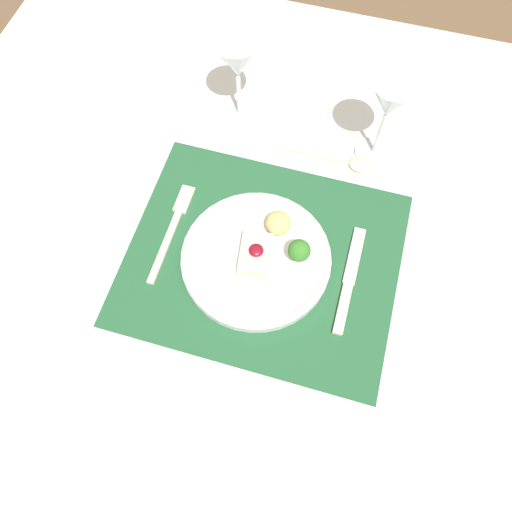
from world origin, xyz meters
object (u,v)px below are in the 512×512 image
(knife, at_px, (348,286))
(wine_glass_near, at_px, (390,103))
(spoon, at_px, (347,161))
(wine_glass_far, at_px, (237,63))
(fork, at_px, (174,226))
(dinner_plate, at_px, (258,257))

(knife, height_order, wine_glass_near, wine_glass_near)
(spoon, distance_m, wine_glass_near, 0.14)
(spoon, height_order, wine_glass_far, wine_glass_far)
(spoon, relative_size, wine_glass_far, 1.00)
(knife, distance_m, wine_glass_far, 0.42)
(knife, bearing_deg, fork, 175.05)
(dinner_plate, relative_size, knife, 1.28)
(dinner_plate, xyz_separation_m, fork, (-0.16, 0.02, -0.01))
(wine_glass_near, distance_m, wine_glass_far, 0.27)
(knife, relative_size, wine_glass_near, 1.09)
(fork, bearing_deg, knife, -3.84)
(dinner_plate, bearing_deg, knife, -2.50)
(wine_glass_far, bearing_deg, dinner_plate, -67.75)
(fork, xyz_separation_m, knife, (0.31, -0.03, 0.00))
(spoon, bearing_deg, dinner_plate, -115.54)
(fork, bearing_deg, wine_glass_near, 41.02)
(fork, distance_m, spoon, 0.34)
(fork, height_order, spoon, spoon)
(dinner_plate, xyz_separation_m, knife, (0.15, -0.01, -0.01))
(fork, distance_m, wine_glass_near, 0.42)
(knife, xyz_separation_m, wine_glass_far, (-0.27, 0.30, 0.13))
(wine_glass_far, bearing_deg, spoon, -13.68)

